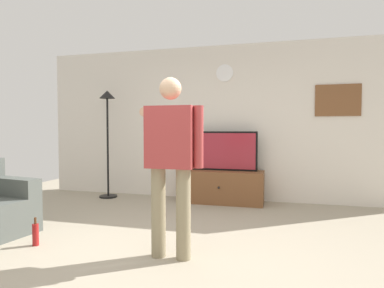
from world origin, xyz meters
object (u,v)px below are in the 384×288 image
(tv_stand, at_px, (221,187))
(floor_lamp, at_px, (107,121))
(framed_picture, at_px, (338,100))
(television, at_px, (222,151))
(beverage_bottle, at_px, (36,234))
(wall_clock, at_px, (225,73))
(person_standing_nearer_lamp, at_px, (171,155))

(tv_stand, height_order, floor_lamp, floor_lamp)
(framed_picture, xyz_separation_m, floor_lamp, (-3.90, -0.38, -0.32))
(television, bearing_deg, tv_stand, -90.00)
(framed_picture, distance_m, beverage_bottle, 4.69)
(tv_stand, relative_size, floor_lamp, 0.72)
(wall_clock, relative_size, floor_lamp, 0.15)
(wall_clock, xyz_separation_m, person_standing_nearer_lamp, (-0.06, -2.75, -1.22))
(tv_stand, xyz_separation_m, wall_clock, (-0.00, 0.29, 1.94))
(floor_lamp, xyz_separation_m, person_standing_nearer_lamp, (2.00, -2.37, -0.39))
(television, relative_size, beverage_bottle, 3.91)
(tv_stand, bearing_deg, beverage_bottle, -121.71)
(television, bearing_deg, floor_lamp, -176.25)
(beverage_bottle, bearing_deg, tv_stand, 58.29)
(wall_clock, distance_m, framed_picture, 1.90)
(television, relative_size, wall_clock, 3.99)
(television, distance_m, beverage_bottle, 3.10)
(beverage_bottle, bearing_deg, floor_lamp, 101.70)
(tv_stand, height_order, framed_picture, framed_picture)
(person_standing_nearer_lamp, distance_m, beverage_bottle, 1.73)
(wall_clock, xyz_separation_m, beverage_bottle, (-1.56, -2.82, -2.09))
(floor_lamp, distance_m, person_standing_nearer_lamp, 3.13)
(tv_stand, xyz_separation_m, television, (-0.00, 0.05, 0.60))
(television, distance_m, wall_clock, 1.36)
(person_standing_nearer_lamp, xyz_separation_m, beverage_bottle, (-1.50, -0.07, -0.87))
(wall_clock, height_order, framed_picture, wall_clock)
(wall_clock, height_order, person_standing_nearer_lamp, wall_clock)
(tv_stand, height_order, wall_clock, wall_clock)
(tv_stand, relative_size, television, 1.18)
(tv_stand, bearing_deg, television, 90.00)
(wall_clock, height_order, floor_lamp, wall_clock)
(tv_stand, height_order, beverage_bottle, tv_stand)
(framed_picture, bearing_deg, television, -172.27)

